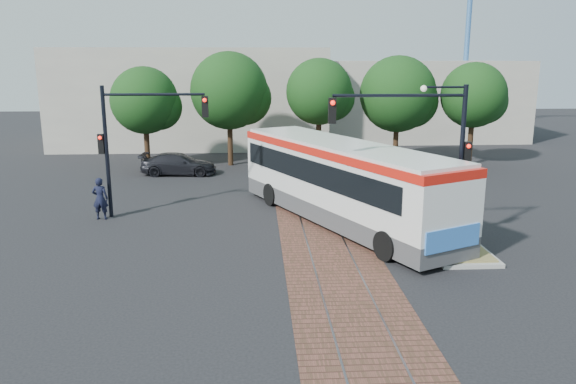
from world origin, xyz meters
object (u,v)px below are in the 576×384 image
traffic_island (449,236)px  signal_pole_main (430,140)px  city_bus (341,179)px  parked_car (179,164)px  signal_pole_left (131,133)px  officer (100,199)px

traffic_island → signal_pole_main: size_ratio=0.87×
city_bus → signal_pole_main: 4.81m
city_bus → parked_car: (-8.63, 11.27, -1.32)m
traffic_island → signal_pole_main: 3.95m
city_bus → traffic_island: city_bus is taller
city_bus → signal_pole_left: bearing=144.7°
signal_pole_main → parked_car: (-11.51, 14.48, -3.47)m
city_bus → traffic_island: 5.33m
traffic_island → officer: (-14.65, 4.45, 0.64)m
city_bus → signal_pole_main: bearing=-73.8°
signal_pole_left → officer: bearing=-163.3°
parked_car → city_bus: bearing=-139.1°
officer → parked_car: size_ratio=0.41×
city_bus → officer: bearing=148.3°
traffic_island → city_bus: bearing=139.3°
signal_pole_main → signal_pole_left: size_ratio=1.00×
officer → signal_pole_main: bearing=164.7°
traffic_island → officer: size_ratio=2.68×
signal_pole_left → officer: signal_pole_left is taller
traffic_island → signal_pole_left: size_ratio=0.87×
signal_pole_left → parked_car: size_ratio=1.27×
traffic_island → officer: officer is taller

